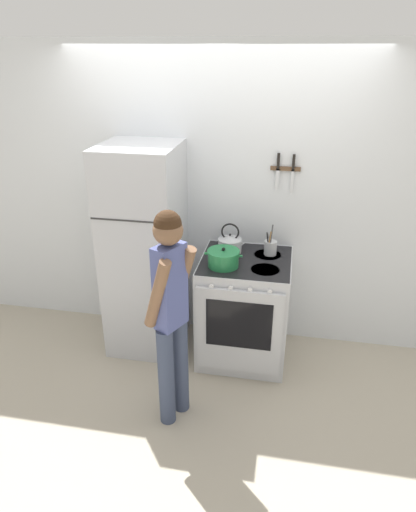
# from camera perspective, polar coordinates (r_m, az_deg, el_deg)

# --- Properties ---
(ground_plane) EXTENTS (14.00, 14.00, 0.00)m
(ground_plane) POSITION_cam_1_polar(r_m,az_deg,el_deg) (4.48, 1.01, -8.86)
(ground_plane) COLOR #B2A893
(wall_back) EXTENTS (10.00, 0.06, 2.55)m
(wall_back) POSITION_cam_1_polar(r_m,az_deg,el_deg) (3.95, 1.23, 6.95)
(wall_back) COLOR silver
(wall_back) RESTS_ON ground_plane
(refrigerator) EXTENTS (0.61, 0.67, 1.80)m
(refrigerator) POSITION_cam_1_polar(r_m,az_deg,el_deg) (3.90, -7.91, 0.55)
(refrigerator) COLOR #B7BABF
(refrigerator) RESTS_ON ground_plane
(stove_range) EXTENTS (0.73, 0.74, 0.91)m
(stove_range) POSITION_cam_1_polar(r_m,az_deg,el_deg) (3.88, 4.50, -6.63)
(stove_range) COLOR silver
(stove_range) RESTS_ON ground_plane
(dutch_oven_pot) EXTENTS (0.30, 0.25, 0.16)m
(dutch_oven_pot) POSITION_cam_1_polar(r_m,az_deg,el_deg) (3.56, 1.94, -0.28)
(dutch_oven_pot) COLOR #237A42
(dutch_oven_pot) RESTS_ON stove_range
(tea_kettle) EXTENTS (0.25, 0.20, 0.25)m
(tea_kettle) POSITION_cam_1_polar(r_m,az_deg,el_deg) (3.81, 2.78, 1.60)
(tea_kettle) COLOR silver
(tea_kettle) RESTS_ON stove_range
(utensil_jar) EXTENTS (0.10, 0.10, 0.27)m
(utensil_jar) POSITION_cam_1_polar(r_m,az_deg,el_deg) (3.79, 7.80, 1.08)
(utensil_jar) COLOR #B7BABF
(utensil_jar) RESTS_ON stove_range
(person) EXTENTS (0.35, 0.39, 1.59)m
(person) POSITION_cam_1_polar(r_m,az_deg,el_deg) (3.04, -4.65, -6.57)
(person) COLOR #38425B
(person) RESTS_ON ground_plane
(wall_knife_strip) EXTENTS (0.24, 0.03, 0.32)m
(wall_knife_strip) POSITION_cam_1_polar(r_m,az_deg,el_deg) (3.77, 9.66, 10.83)
(wall_knife_strip) COLOR brown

